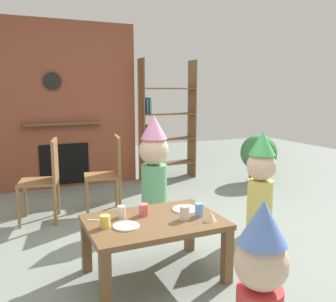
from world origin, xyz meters
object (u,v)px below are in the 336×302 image
(dining_chair_left, at_px, (47,175))
(paper_cup_near_right, at_px, (199,210))
(bookshelf, at_px, (163,126))
(paper_cup_center, at_px, (144,210))
(dining_chair_middle, at_px, (110,170))
(potted_plant_tall, at_px, (259,154))
(birthday_cake_slice, at_px, (210,216))
(coffee_table, at_px, (154,229))
(child_in_pink, at_px, (261,181))
(paper_plate_rear, at_px, (126,226))
(paper_cup_far_right, at_px, (121,212))
(paper_cup_far_left, at_px, (185,213))
(child_with_cone_hat, at_px, (260,290))
(child_by_the_chairs, at_px, (154,165))
(paper_cup_near_left, at_px, (105,221))
(paper_plate_front, at_px, (186,209))

(dining_chair_left, bearing_deg, paper_cup_near_right, 132.24)
(bookshelf, relative_size, paper_cup_center, 21.28)
(paper_cup_near_right, height_order, dining_chair_middle, dining_chair_middle)
(paper_cup_center, height_order, dining_chair_left, dining_chair_left)
(dining_chair_left, relative_size, potted_plant_tall, 1.21)
(paper_cup_near_right, xyz_separation_m, birthday_cake_slice, (0.03, -0.12, -0.01))
(coffee_table, xyz_separation_m, potted_plant_tall, (2.58, 2.05, 0.05))
(child_in_pink, bearing_deg, dining_chair_left, -49.17)
(child_in_pink, bearing_deg, paper_plate_rear, -0.21)
(bookshelf, distance_m, paper_cup_near_right, 3.07)
(paper_cup_near_right, distance_m, birthday_cake_slice, 0.13)
(paper_cup_center, distance_m, paper_cup_far_right, 0.17)
(paper_cup_far_left, xyz_separation_m, potted_plant_tall, (2.37, 2.14, -0.08))
(paper_cup_center, xyz_separation_m, child_in_pink, (1.29, 0.21, 0.04))
(paper_cup_center, bearing_deg, child_in_pink, 9.10)
(coffee_table, relative_size, child_in_pink, 0.97)
(coffee_table, height_order, child_in_pink, child_in_pink)
(birthday_cake_slice, bearing_deg, paper_cup_center, 142.45)
(child_with_cone_hat, distance_m, child_by_the_chairs, 2.32)
(paper_cup_near_left, relative_size, child_with_cone_hat, 0.10)
(paper_plate_front, bearing_deg, birthday_cake_slice, -79.48)
(paper_cup_center, relative_size, paper_cup_far_left, 0.85)
(child_by_the_chairs, height_order, potted_plant_tall, child_by_the_chairs)
(paper_cup_near_left, height_order, dining_chair_left, dining_chair_left)
(child_with_cone_hat, height_order, dining_chair_middle, child_with_cone_hat)
(dining_chair_left, xyz_separation_m, dining_chair_middle, (0.70, -0.01, 0.00))
(birthday_cake_slice, height_order, dining_chair_middle, dining_chair_middle)
(paper_cup_near_right, distance_m, child_with_cone_hat, 1.11)
(paper_cup_near_right, xyz_separation_m, paper_plate_front, (-0.03, 0.17, -0.04))
(paper_plate_rear, xyz_separation_m, child_with_cone_hat, (0.32, -1.09, 0.03))
(paper_cup_near_left, relative_size, potted_plant_tall, 0.12)
(bookshelf, xyz_separation_m, paper_plate_rear, (-1.53, -2.89, -0.39))
(paper_cup_near_left, bearing_deg, child_by_the_chairs, 53.96)
(paper_plate_rear, distance_m, child_in_pink, 1.54)
(paper_cup_near_left, distance_m, dining_chair_left, 1.62)
(birthday_cake_slice, distance_m, potted_plant_tall, 3.15)
(paper_cup_near_left, height_order, paper_cup_center, paper_cup_center)
(dining_chair_left, distance_m, potted_plant_tall, 3.23)
(child_in_pink, xyz_separation_m, dining_chair_middle, (-1.16, 1.26, -0.04))
(paper_cup_far_left, bearing_deg, child_with_cone_hat, -97.20)
(paper_cup_near_right, height_order, paper_cup_far_right, paper_cup_near_right)
(paper_cup_far_right, relative_size, paper_plate_front, 0.40)
(birthday_cake_slice, bearing_deg, dining_chair_left, 118.74)
(bookshelf, relative_size, dining_chair_middle, 2.11)
(coffee_table, distance_m, dining_chair_left, 1.72)
(paper_cup_near_right, relative_size, paper_plate_rear, 0.53)
(paper_cup_near_left, height_order, child_in_pink, child_in_pink)
(paper_cup_far_right, xyz_separation_m, potted_plant_tall, (2.79, 1.91, -0.07))
(paper_cup_far_right, bearing_deg, coffee_table, -35.10)
(paper_cup_near_left, relative_size, paper_plate_rear, 0.47)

